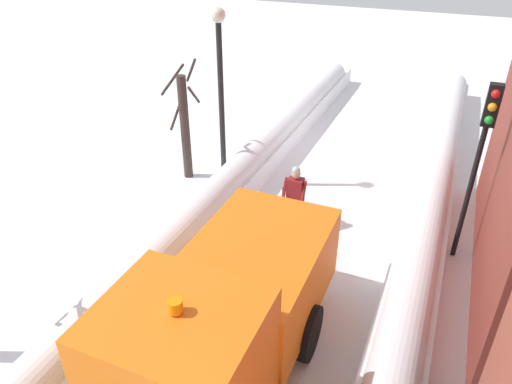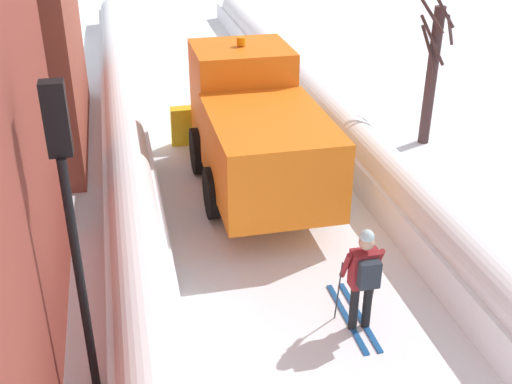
{
  "view_description": "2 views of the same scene",
  "coord_description": "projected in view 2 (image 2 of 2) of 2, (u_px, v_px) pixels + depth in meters",
  "views": [
    {
      "loc": [
        -2.71,
        15.42,
        7.41
      ],
      "look_at": [
        1.15,
        6.39,
        1.63
      ],
      "focal_mm": 33.46,
      "sensor_mm": 36.0,
      "label": 1
    },
    {
      "loc": [
        -2.76,
        -2.32,
        6.59
      ],
      "look_at": [
        -0.65,
        7.02,
        1.6
      ],
      "focal_mm": 44.32,
      "sensor_mm": 36.0,
      "label": 2
    }
  ],
  "objects": [
    {
      "name": "plow_truck",
      "position": [
        254.0,
        127.0,
        13.78
      ],
      "size": [
        3.2,
        5.98,
        3.12
      ],
      "color": "orange",
      "rests_on": "ground"
    },
    {
      "name": "bare_tree_mid",
      "position": [
        432.0,
        71.0,
        15.88
      ],
      "size": [
        1.14,
        1.25,
        4.31
      ],
      "color": "#402B2C",
      "rests_on": "ground"
    },
    {
      "name": "skier",
      "position": [
        364.0,
        276.0,
        9.63
      ],
      "size": [
        0.62,
        1.8,
        1.81
      ],
      "color": "black",
      "rests_on": "ground"
    },
    {
      "name": "snowbank_left",
      "position": [
        130.0,
        180.0,
        13.43
      ],
      "size": [
        1.1,
        36.0,
        1.27
      ],
      "color": "white",
      "rests_on": "ground"
    },
    {
      "name": "snowbank_right",
      "position": [
        371.0,
        160.0,
        14.53
      ],
      "size": [
        1.1,
        36.0,
        1.16
      ],
      "color": "white",
      "rests_on": "ground"
    },
    {
      "name": "ground_plane",
      "position": [
        255.0,
        192.0,
        14.24
      ],
      "size": [
        80.0,
        80.0,
        0.0
      ],
      "primitive_type": "plane",
      "color": "white"
    },
    {
      "name": "traffic_light_pole",
      "position": [
        67.0,
        187.0,
        7.65
      ],
      "size": [
        0.28,
        0.42,
        4.42
      ],
      "color": "black",
      "rests_on": "ground"
    }
  ]
}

